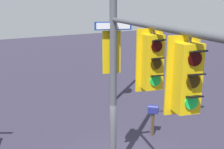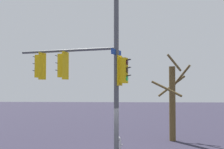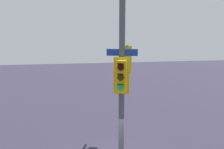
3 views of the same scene
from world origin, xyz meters
The scene contains 3 objects.
main_signal_pole_assembly centered at (1.08, -0.57, 4.80)m, with size 5.38×4.76×9.20m.
fire_hydrant centered at (-0.11, -3.14, 0.34)m, with size 0.38×0.24×0.73m.
bare_tree_behind_pole centered at (-3.44, -5.72, 2.57)m, with size 2.52×2.53×5.41m.
Camera 2 is at (-0.27, 11.14, 3.57)m, focal length 42.63 mm.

